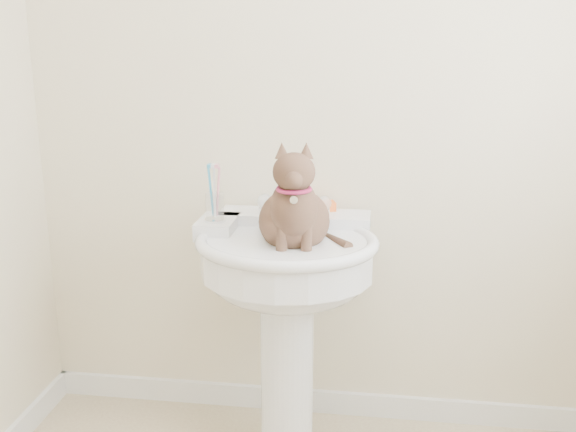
% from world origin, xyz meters
% --- Properties ---
extents(wall_back, '(2.20, 0.00, 2.50)m').
position_xyz_m(wall_back, '(0.00, 1.10, 1.25)').
color(wall_back, beige).
rests_on(wall_back, ground).
extents(baseboard_back, '(2.20, 0.02, 0.09)m').
position_xyz_m(baseboard_back, '(0.00, 1.09, 0.04)').
color(baseboard_back, white).
rests_on(baseboard_back, floor).
extents(pedestal_sink, '(0.60, 0.59, 0.82)m').
position_xyz_m(pedestal_sink, '(-0.14, 0.81, 0.65)').
color(pedestal_sink, white).
rests_on(pedestal_sink, floor).
extents(faucet, '(0.28, 0.12, 0.14)m').
position_xyz_m(faucet, '(-0.14, 0.96, 0.86)').
color(faucet, silver).
rests_on(faucet, pedestal_sink).
extents(soap_bar, '(0.10, 0.08, 0.03)m').
position_xyz_m(soap_bar, '(-0.05, 1.04, 0.84)').
color(soap_bar, '#E05C1D').
rests_on(soap_bar, pedestal_sink).
extents(toothbrush_cup, '(0.07, 0.07, 0.18)m').
position_xyz_m(toothbrush_cup, '(-0.38, 0.86, 0.87)').
color(toothbrush_cup, silver).
rests_on(toothbrush_cup, pedestal_sink).
extents(cat, '(0.25, 0.31, 0.45)m').
position_xyz_m(cat, '(-0.11, 0.78, 0.88)').
color(cat, brown).
rests_on(cat, pedestal_sink).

